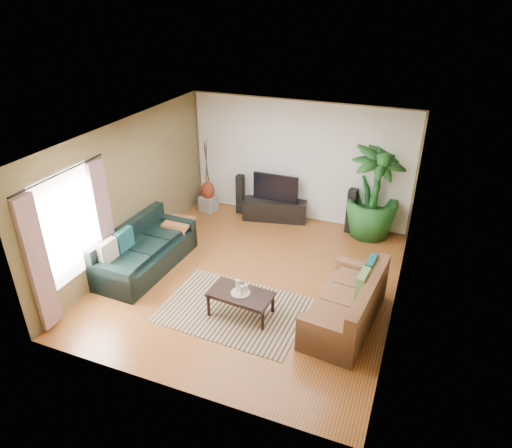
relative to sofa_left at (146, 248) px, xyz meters
The scene contains 28 objects.
floor 2.08m from the sofa_left, 10.06° to the left, with size 5.50×5.50×0.00m, color #9F5329.
ceiling 3.05m from the sofa_left, 10.06° to the left, with size 5.50×5.50×0.00m, color white.
wall_back 3.81m from the sofa_left, 57.15° to the left, with size 5.00×5.00×0.00m, color brown.
wall_front 3.26m from the sofa_left, 50.06° to the right, with size 5.00×5.00×0.00m, color brown.
wall_left 1.11m from the sofa_left, 144.31° to the left, with size 5.50×5.50×0.00m, color brown.
wall_right 4.61m from the sofa_left, ahead, with size 5.50×5.50×0.00m, color brown.
backwall_panel 3.80m from the sofa_left, 57.07° to the left, with size 4.90×4.90×0.00m, color white.
window_pane 1.65m from the sofa_left, 110.90° to the right, with size 1.80×1.80×0.00m, color white.
curtain_near 2.16m from the sofa_left, 102.03° to the right, with size 0.08×0.35×2.20m, color gray.
curtain_far 0.98m from the sofa_left, 130.69° to the right, with size 0.08×0.35×2.20m, color gray.
curtain_rod 2.29m from the sofa_left, 108.86° to the right, with size 0.03×0.03×1.90m, color black.
sofa_left is the anchor object (origin of this frame).
sofa_right 3.82m from the sofa_left, ahead, with size 1.92×0.87×0.85m, color brown.
area_rug 2.18m from the sofa_left, 15.68° to the right, with size 2.32×1.64×0.01m, color tan.
coffee_table 2.30m from the sofa_left, 15.80° to the right, with size 1.01×0.55×0.41m, color black.
candle_tray 2.29m from the sofa_left, 15.80° to the right, with size 0.31×0.31×0.01m, color #979691.
candle_tall 2.23m from the sofa_left, 15.48° to the right, with size 0.06×0.06×0.20m, color #EFE9CA.
candle_mid 2.34m from the sofa_left, 16.48° to the right, with size 0.06×0.06×0.16m, color #F0E5CB.
candle_short 2.35m from the sofa_left, 13.93° to the right, with size 0.06×0.06×0.13m, color beige.
tv_stand 3.22m from the sofa_left, 60.57° to the left, with size 1.43×0.43×0.48m, color black.
television 3.25m from the sofa_left, 60.75° to the left, with size 1.05×0.06×0.62m, color black.
speaker_left 2.94m from the sofa_left, 76.22° to the left, with size 0.17×0.19×0.93m, color black.
speaker_right 4.36m from the sofa_left, 40.88° to the left, with size 0.18×0.20×1.00m, color black.
potted_plant 4.72m from the sofa_left, 37.59° to the left, with size 1.12×1.12×2.01m, color #1A501E.
plant_pot 4.69m from the sofa_left, 37.59° to the left, with size 0.37×0.37×0.29m, color black.
pedestal 2.69m from the sofa_left, 91.10° to the left, with size 0.35×0.35×0.35m, color gray.
vase 2.68m from the sofa_left, 91.10° to the left, with size 0.32×0.32×0.45m, color maroon.
side_table 0.98m from the sofa_left, 79.61° to the left, with size 0.54×0.54×0.58m, color brown.
Camera 1 is at (2.62, -6.42, 4.78)m, focal length 32.00 mm.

